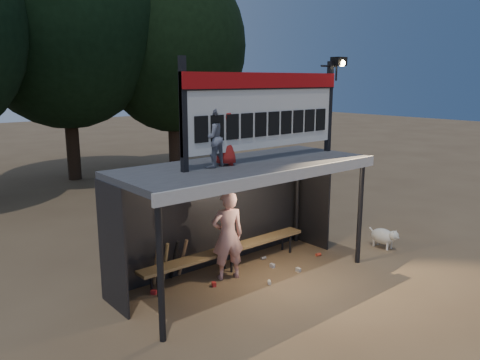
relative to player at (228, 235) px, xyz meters
name	(u,v)px	position (x,y,z in m)	size (l,w,h in m)	color
ground	(245,279)	(0.23, -0.27, -0.88)	(80.00, 80.00, 0.00)	brown
player	(228,235)	(0.00, 0.00, 0.00)	(0.64, 0.42, 1.76)	white
child_a	(211,138)	(-0.52, -0.21, 1.97)	(0.51, 0.40, 1.05)	slate
child_b	(226,138)	(-0.20, -0.21, 1.93)	(0.48, 0.31, 0.98)	maroon
dugout_shelter	(237,185)	(0.23, -0.02, 0.97)	(5.10, 2.08, 2.32)	#3B3B3D
scoreboard_assembly	(268,108)	(0.78, -0.27, 2.44)	(4.10, 0.27, 1.99)	black
bench	(228,250)	(0.23, 0.28, -0.45)	(4.00, 0.35, 0.48)	olive
tree_mid	(63,15)	(1.23, 11.23, 5.29)	(7.22, 7.22, 10.36)	black
tree_right	(172,46)	(5.23, 10.23, 4.31)	(6.08, 6.08, 8.72)	#322016
dog	(384,236)	(3.84, -1.02, -0.60)	(0.36, 0.81, 0.49)	silver
bats	(170,261)	(-0.98, 0.55, -0.45)	(0.67, 0.35, 0.84)	#956F45
litter	(258,272)	(0.58, -0.23, -0.84)	(3.89, 1.17, 0.08)	#AF1E22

